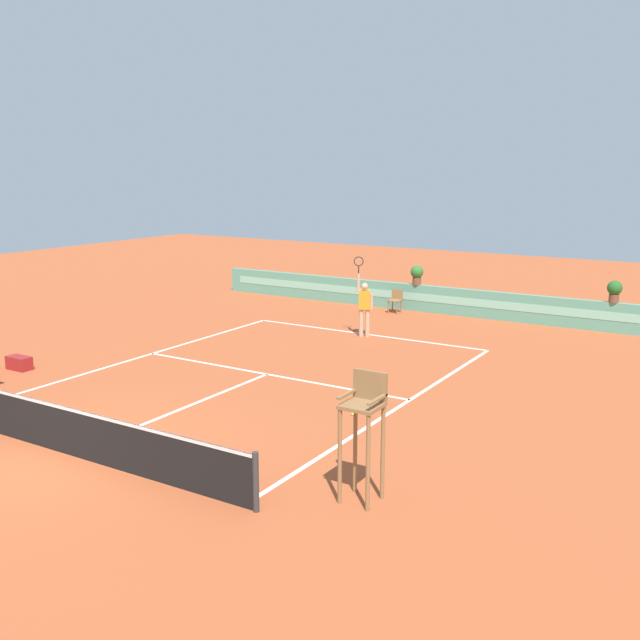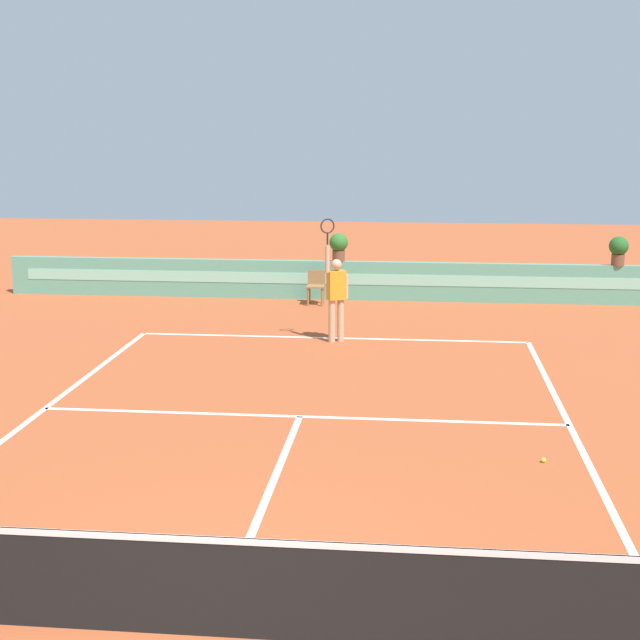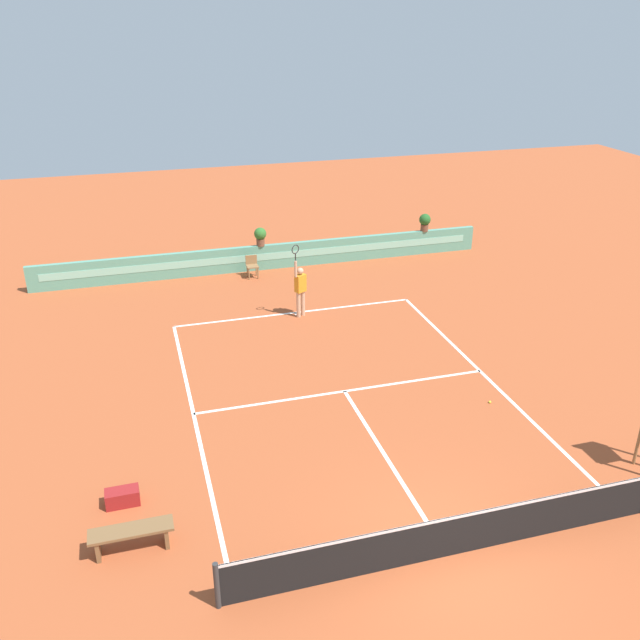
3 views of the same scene
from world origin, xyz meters
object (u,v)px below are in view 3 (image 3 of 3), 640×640
Objects in this scene: tennis_ball_near_baseline at (490,402)px; potted_plant_far_right at (425,221)px; potted_plant_centre at (260,235)px; tennis_player at (300,287)px; bench_courtside at (132,534)px; ball_kid_chair at (252,265)px; gear_bag at (122,497)px.

tennis_ball_near_baseline is 0.09× the size of potted_plant_far_right.
tennis_player is at bearing -85.76° from potted_plant_centre.
tennis_ball_near_baseline is (9.30, 2.89, -0.34)m from bench_courtside.
tennis_ball_near_baseline is at bearing 17.28° from bench_courtside.
bench_courtside is at bearing -121.26° from tennis_player.
tennis_player is at bearing -78.07° from ball_kid_chair.
potted_plant_centre is (0.51, 0.73, 0.93)m from ball_kid_chair.
ball_kid_chair is at bearing 101.93° from tennis_player.
gear_bag is 18.29m from potted_plant_far_right.
bench_courtside is 2.21× the size of potted_plant_far_right.
potted_plant_centre is at bearing 107.89° from tennis_ball_near_baseline.
potted_plant_centre is (-3.76, 11.65, 1.38)m from tennis_ball_near_baseline.
tennis_ball_near_baseline is (9.45, 1.46, -0.15)m from gear_bag.
gear_bag is at bearing -134.09° from potted_plant_far_right.
gear_bag is 0.97× the size of potted_plant_centre.
tennis_player reaches higher than potted_plant_far_right.
ball_kid_chair is at bearing 67.26° from gear_bag.
tennis_player is at bearing 116.51° from tennis_ball_near_baseline.
potted_plant_far_right and potted_plant_centre have the same top height.
potted_plant_far_right is (12.70, 13.11, 1.23)m from gear_bag.
tennis_player is at bearing 53.85° from gear_bag.
tennis_player is 4.85m from potted_plant_centre.
gear_bag is at bearing -112.74° from ball_kid_chair.
tennis_player reaches higher than tennis_ball_near_baseline.
tennis_player is 8.22m from potted_plant_far_right.
ball_kid_chair is at bearing 111.36° from tennis_ball_near_baseline.
potted_plant_far_right is at bearing 45.91° from gear_bag.
bench_courtside is (-5.03, -13.81, -0.10)m from ball_kid_chair.
potted_plant_centre is at bearing 180.00° from potted_plant_far_right.
ball_kid_chair is 1.17× the size of potted_plant_far_right.
tennis_player is (0.86, -4.09, 0.57)m from ball_kid_chair.
potted_plant_far_right reaches higher than tennis_ball_near_baseline.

